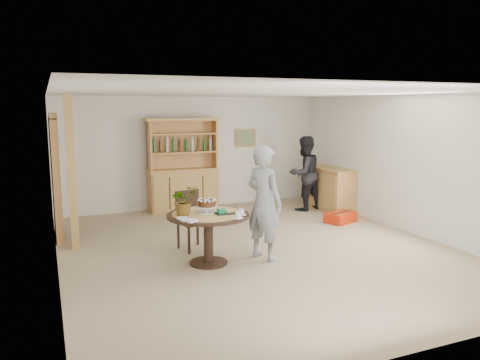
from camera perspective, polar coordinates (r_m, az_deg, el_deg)
The scene contains 17 objects.
ground at distance 7.66m, azimuth 2.02°, elevation -8.43°, with size 7.00×7.00×0.00m, color tan.
room_shell at distance 7.34m, azimuth 2.09°, elevation 4.67°, with size 6.04×7.04×2.52m.
doorway at distance 8.72m, azimuth -21.62°, elevation 0.54°, with size 0.13×1.10×2.18m.
pine_post at distance 7.92m, azimuth -19.85°, elevation 0.88°, with size 0.12×0.12×2.50m, color tan.
hutch at distance 10.38m, azimuth -6.97°, elevation 0.05°, with size 1.62×0.54×2.04m.
sideboard at distance 10.56m, azimuth 11.05°, elevation -1.08°, with size 0.54×1.26×0.94m.
dining_table at distance 6.84m, azimuth -3.90°, elevation -5.33°, with size 1.20×1.20×0.76m.
dining_chair at distance 7.62m, azimuth -6.03°, elevation -4.40°, with size 0.50×0.50×0.95m.
birthday_cake at distance 6.82m, azimuth -4.06°, elevation -2.96°, with size 0.30×0.30×0.20m.
flower_vase at distance 6.71m, azimuth -6.91°, elevation -2.46°, with size 0.38×0.33×0.42m, color #3F7233.
gift_tray at distance 6.75m, azimuth -1.85°, elevation -3.91°, with size 0.30×0.20×0.08m.
coffee_cup_a at distance 6.68m, azimuth 0.12°, elevation -3.95°, with size 0.15×0.15×0.09m.
coffee_cup_b at distance 6.48m, azimuth -0.28°, elevation -4.39°, with size 0.15×0.15×0.08m.
napkins at distance 6.39m, azimuth -6.50°, elevation -4.82°, with size 0.24×0.33×0.03m.
teen_boy at distance 7.00m, azimuth 2.95°, elevation -2.76°, with size 0.63×0.42×1.74m, color gray.
adult_person at distance 10.42m, azimuth 7.85°, elevation 0.81°, with size 0.80×0.62×1.64m, color black.
red_suitcase at distance 9.55m, azimuth 12.16°, elevation -4.47°, with size 0.70×0.58×0.21m.
Camera 1 is at (-3.06, -6.64, 2.30)m, focal length 35.00 mm.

